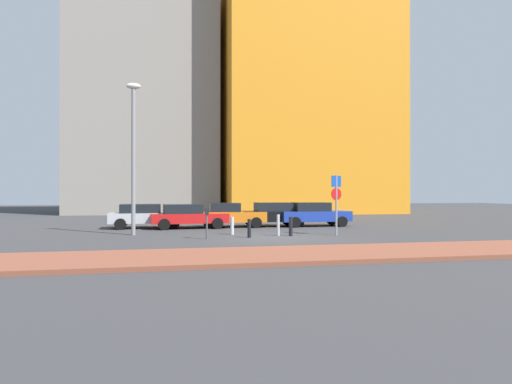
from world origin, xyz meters
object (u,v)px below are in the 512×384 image
object	(u,v)px
parked_car_red	(188,216)
parked_car_black	(274,214)
traffic_bollard_far	(278,225)
traffic_bollard_near	(291,226)
parking_sign_post	(336,197)
traffic_bollard_edge	(249,228)
parked_car_silver	(146,215)
parked_car_orange	(230,215)
parking_meter	(207,219)
street_lamp	(133,146)
parked_car_blue	(313,214)
traffic_bollard_mid	(232,226)

from	to	relation	value
parked_car_red	parked_car_black	size ratio (longest dim) A/B	1.15
traffic_bollard_far	traffic_bollard_near	bearing A→B (deg)	-21.32
parked_car_red	parking_sign_post	world-z (taller)	parking_sign_post
parking_sign_post	traffic_bollard_edge	bearing A→B (deg)	-176.77
parked_car_silver	parked_car_red	size ratio (longest dim) A/B	0.97
parked_car_orange	parking_meter	xyz separation A→B (m)	(-1.93, -6.49, 0.14)
traffic_bollard_far	traffic_bollard_edge	distance (m)	1.60
parked_car_red	parking_meter	bearing A→B (deg)	-84.21
traffic_bollard_near	traffic_bollard_edge	bearing A→B (deg)	-172.02
parked_car_silver	street_lamp	bearing A→B (deg)	-94.77
parked_car_black	street_lamp	distance (m)	9.67
parked_car_orange	parked_car_blue	world-z (taller)	parked_car_blue
parking_meter	parked_car_red	bearing A→B (deg)	95.79
parked_car_black	parking_sign_post	bearing A→B (deg)	-74.16
parking_meter	traffic_bollard_far	bearing A→B (deg)	13.28
parked_car_orange	parked_car_blue	size ratio (longest dim) A/B	0.95
parked_car_red	street_lamp	distance (m)	5.75
parked_car_black	traffic_bollard_far	distance (m)	5.85
parking_meter	traffic_bollard_far	distance (m)	3.63
parked_car_blue	street_lamp	bearing A→B (deg)	-161.30
street_lamp	traffic_bollard_far	size ratio (longest dim) A/B	7.29
parked_car_orange	traffic_bollard_edge	bearing A→B (deg)	-89.41
street_lamp	traffic_bollard_edge	distance (m)	7.05
parked_car_blue	parking_meter	size ratio (longest dim) A/B	3.19
parking_meter	traffic_bollard_edge	xyz separation A→B (m)	(1.99, 0.32, -0.47)
parked_car_orange	street_lamp	xyz separation A→B (m)	(-5.32, -3.88, 3.62)
parked_car_red	parked_car_orange	world-z (taller)	parked_car_orange
parking_meter	street_lamp	xyz separation A→B (m)	(-3.39, 2.61, 3.48)
parked_car_silver	street_lamp	distance (m)	5.53
parked_car_orange	parking_sign_post	size ratio (longest dim) A/B	1.42
parked_car_silver	parked_car_blue	world-z (taller)	parked_car_blue
parked_car_blue	traffic_bollard_far	distance (m)	6.47
parked_car_blue	parking_sign_post	size ratio (longest dim) A/B	1.50
parking_sign_post	parked_car_blue	bearing A→B (deg)	82.25
parked_car_silver	parked_car_red	xyz separation A→B (m)	(2.42, -0.67, -0.01)
traffic_bollard_mid	parked_car_red	bearing A→B (deg)	115.63
traffic_bollard_edge	traffic_bollard_mid	bearing A→B (deg)	110.55
parked_car_red	street_lamp	bearing A→B (deg)	-128.41
parking_meter	traffic_bollard_far	xyz separation A→B (m)	(3.51, 0.83, -0.38)
parked_car_orange	parking_meter	bearing A→B (deg)	-106.55
parking_sign_post	traffic_bollard_edge	world-z (taller)	parking_sign_post
parked_car_silver	parking_sign_post	bearing A→B (deg)	-33.37
parked_car_red	traffic_bollard_near	bearing A→B (deg)	-49.50
parking_sign_post	traffic_bollard_mid	distance (m)	5.33
parking_meter	parking_sign_post	bearing A→B (deg)	5.07
parked_car_silver	parking_meter	xyz separation A→B (m)	(3.04, -6.77, 0.14)
traffic_bollard_near	traffic_bollard_edge	size ratio (longest dim) A/B	1.08
parking_sign_post	parking_meter	xyz separation A→B (m)	(-6.38, -0.57, -0.96)
parked_car_red	traffic_bollard_mid	bearing A→B (deg)	-64.37
traffic_bollard_near	street_lamp	bearing A→B (deg)	164.98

